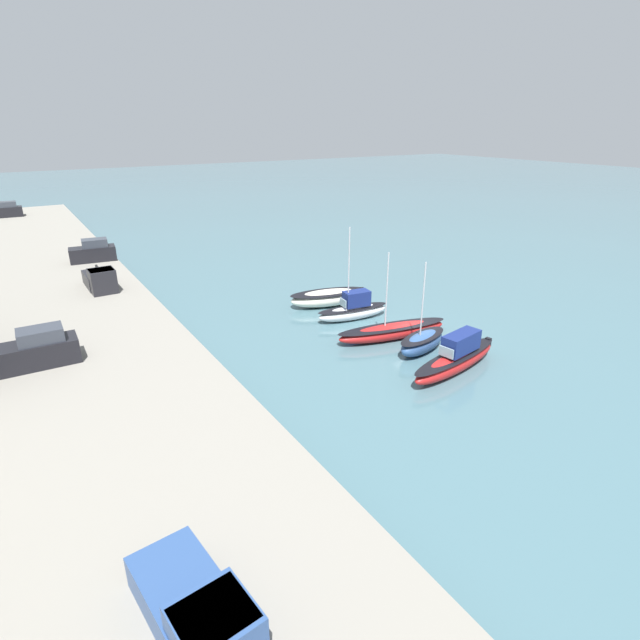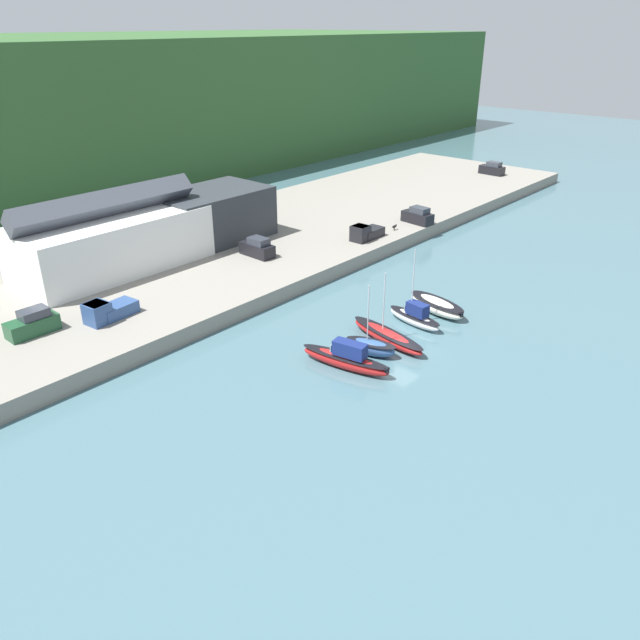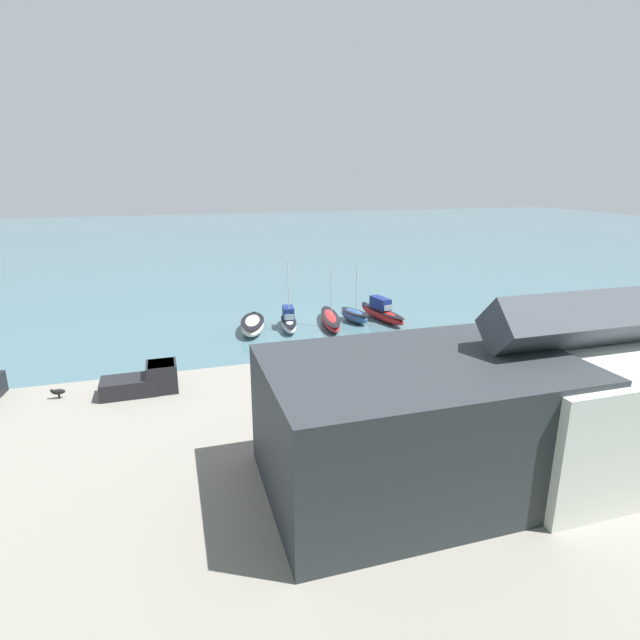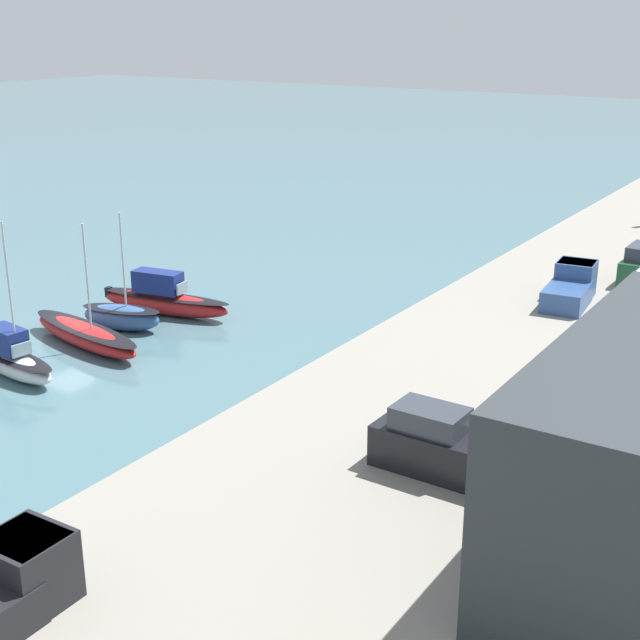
{
  "view_description": "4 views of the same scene",
  "coord_description": "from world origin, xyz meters",
  "px_view_note": "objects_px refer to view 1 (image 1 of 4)",
  "views": [
    {
      "loc": [
        -24.21,
        23.71,
        14.39
      ],
      "look_at": [
        2.6,
        6.78,
        1.76
      ],
      "focal_mm": 28.0,
      "sensor_mm": 36.0,
      "label": 1
    },
    {
      "loc": [
        -39.89,
        -25.57,
        25.48
      ],
      "look_at": [
        -2.38,
        7.26,
        1.56
      ],
      "focal_mm": 35.0,
      "sensor_mm": 36.0,
      "label": 2
    },
    {
      "loc": [
        16.15,
        49.83,
        15.17
      ],
      "look_at": [
        2.93,
        6.08,
        1.86
      ],
      "focal_mm": 28.0,
      "sensor_mm": 36.0,
      "label": 3
    },
    {
      "loc": [
        29.24,
        34.37,
        15.54
      ],
      "look_at": [
        -4.42,
        12.68,
        1.92
      ],
      "focal_mm": 50.0,
      "sensor_mm": 36.0,
      "label": 4
    }
  ],
  "objects_px": {
    "moored_boat_4": "(328,297)",
    "pickup_truck_0": "(199,615)",
    "parked_car_3": "(38,350)",
    "moored_boat_0": "(457,358)",
    "parked_car_2": "(93,252)",
    "moored_boat_3": "(353,309)",
    "parked_car_1": "(6,210)",
    "dog_on_quay": "(97,268)",
    "pickup_truck_1": "(101,280)",
    "moored_boat_1": "(422,342)",
    "moored_boat_2": "(392,331)"
  },
  "relations": [
    {
      "from": "moored_boat_1",
      "to": "parked_car_2",
      "type": "xyz_separation_m",
      "value": [
        30.34,
        15.23,
        1.8
      ]
    },
    {
      "from": "parked_car_3",
      "to": "pickup_truck_0",
      "type": "bearing_deg",
      "value": -173.09
    },
    {
      "from": "parked_car_2",
      "to": "parked_car_3",
      "type": "relative_size",
      "value": 1.04
    },
    {
      "from": "moored_boat_3",
      "to": "moored_boat_4",
      "type": "distance_m",
      "value": 3.69
    },
    {
      "from": "moored_boat_4",
      "to": "parked_car_2",
      "type": "bearing_deg",
      "value": 50.14
    },
    {
      "from": "parked_car_2",
      "to": "moored_boat_4",
      "type": "bearing_deg",
      "value": -135.68
    },
    {
      "from": "moored_boat_1",
      "to": "dog_on_quay",
      "type": "distance_m",
      "value": 30.26
    },
    {
      "from": "parked_car_3",
      "to": "pickup_truck_1",
      "type": "xyz_separation_m",
      "value": [
        12.71,
        -5.49,
        -0.1
      ]
    },
    {
      "from": "moored_boat_3",
      "to": "dog_on_quay",
      "type": "height_order",
      "value": "moored_boat_3"
    },
    {
      "from": "moored_boat_2",
      "to": "pickup_truck_0",
      "type": "bearing_deg",
      "value": 138.84
    },
    {
      "from": "moored_boat_2",
      "to": "moored_boat_3",
      "type": "xyz_separation_m",
      "value": [
        4.53,
        0.13,
        0.23
      ]
    },
    {
      "from": "moored_boat_2",
      "to": "pickup_truck_0",
      "type": "relative_size",
      "value": 1.76
    },
    {
      "from": "parked_car_1",
      "to": "parked_car_2",
      "type": "distance_m",
      "value": 33.45
    },
    {
      "from": "parked_car_1",
      "to": "dog_on_quay",
      "type": "bearing_deg",
      "value": -168.76
    },
    {
      "from": "pickup_truck_1",
      "to": "moored_boat_3",
      "type": "bearing_deg",
      "value": 139.63
    },
    {
      "from": "parked_car_1",
      "to": "pickup_truck_0",
      "type": "xyz_separation_m",
      "value": [
        -75.74,
        -1.79,
        -0.1
      ]
    },
    {
      "from": "parked_car_3",
      "to": "pickup_truck_1",
      "type": "distance_m",
      "value": 13.84
    },
    {
      "from": "moored_boat_1",
      "to": "pickup_truck_1",
      "type": "relative_size",
      "value": 1.32
    },
    {
      "from": "pickup_truck_0",
      "to": "pickup_truck_1",
      "type": "xyz_separation_m",
      "value": [
        33.0,
        -3.4,
        0.0
      ]
    },
    {
      "from": "moored_boat_1",
      "to": "moored_boat_2",
      "type": "bearing_deg",
      "value": -9.12
    },
    {
      "from": "parked_car_3",
      "to": "moored_boat_0",
      "type": "bearing_deg",
      "value": -115.63
    },
    {
      "from": "moored_boat_1",
      "to": "parked_car_2",
      "type": "distance_m",
      "value": 34.0
    },
    {
      "from": "moored_boat_0",
      "to": "moored_boat_2",
      "type": "bearing_deg",
      "value": -8.42
    },
    {
      "from": "moored_boat_2",
      "to": "parked_car_2",
      "type": "xyz_separation_m",
      "value": [
        27.58,
        14.99,
        1.93
      ]
    },
    {
      "from": "moored_boat_0",
      "to": "moored_boat_4",
      "type": "bearing_deg",
      "value": -8.99
    },
    {
      "from": "moored_boat_0",
      "to": "moored_boat_1",
      "type": "xyz_separation_m",
      "value": [
        3.14,
        -0.1,
        -0.15
      ]
    },
    {
      "from": "parked_car_2",
      "to": "pickup_truck_1",
      "type": "relative_size",
      "value": 0.92
    },
    {
      "from": "moored_boat_4",
      "to": "pickup_truck_0",
      "type": "bearing_deg",
      "value": 152.96
    },
    {
      "from": "moored_boat_0",
      "to": "moored_boat_2",
      "type": "height_order",
      "value": "moored_boat_2"
    },
    {
      "from": "moored_boat_3",
      "to": "parked_car_1",
      "type": "height_order",
      "value": "moored_boat_3"
    },
    {
      "from": "moored_boat_2",
      "to": "parked_car_3",
      "type": "height_order",
      "value": "moored_boat_2"
    },
    {
      "from": "moored_boat_0",
      "to": "pickup_truck_1",
      "type": "bearing_deg",
      "value": 24.69
    },
    {
      "from": "moored_boat_0",
      "to": "dog_on_quay",
      "type": "xyz_separation_m",
      "value": [
        28.96,
        15.63,
        1.19
      ]
    },
    {
      "from": "moored_boat_4",
      "to": "pickup_truck_1",
      "type": "relative_size",
      "value": 1.47
    },
    {
      "from": "moored_boat_4",
      "to": "moored_boat_0",
      "type": "bearing_deg",
      "value": -166.71
    },
    {
      "from": "moored_boat_1",
      "to": "parked_car_1",
      "type": "distance_m",
      "value": 66.79
    },
    {
      "from": "moored_boat_4",
      "to": "parked_car_3",
      "type": "distance_m",
      "value": 21.82
    },
    {
      "from": "dog_on_quay",
      "to": "moored_boat_4",
      "type": "bearing_deg",
      "value": -41.56
    },
    {
      "from": "parked_car_1",
      "to": "dog_on_quay",
      "type": "relative_size",
      "value": 4.88
    },
    {
      "from": "parked_car_3",
      "to": "moored_boat_4",
      "type": "bearing_deg",
      "value": -80.42
    },
    {
      "from": "pickup_truck_1",
      "to": "dog_on_quay",
      "type": "height_order",
      "value": "pickup_truck_1"
    },
    {
      "from": "moored_boat_4",
      "to": "parked_car_1",
      "type": "xyz_separation_m",
      "value": [
        52.22,
        21.2,
        1.81
      ]
    },
    {
      "from": "pickup_truck_1",
      "to": "dog_on_quay",
      "type": "distance_m",
      "value": 5.4
    },
    {
      "from": "moored_boat_4",
      "to": "pickup_truck_0",
      "type": "distance_m",
      "value": 30.54
    },
    {
      "from": "parked_car_1",
      "to": "parked_car_3",
      "type": "height_order",
      "value": "same"
    },
    {
      "from": "pickup_truck_1",
      "to": "dog_on_quay",
      "type": "relative_size",
      "value": 5.43
    },
    {
      "from": "pickup_truck_0",
      "to": "parked_car_3",
      "type": "bearing_deg",
      "value": -90.28
    },
    {
      "from": "moored_boat_1",
      "to": "moored_boat_3",
      "type": "distance_m",
      "value": 7.31
    },
    {
      "from": "parked_car_1",
      "to": "pickup_truck_1",
      "type": "distance_m",
      "value": 43.06
    },
    {
      "from": "parked_car_2",
      "to": "pickup_truck_0",
      "type": "relative_size",
      "value": 0.89
    }
  ]
}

